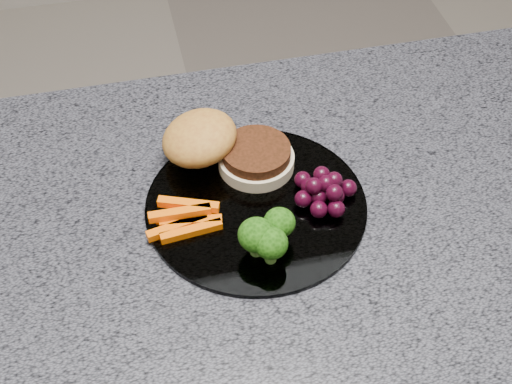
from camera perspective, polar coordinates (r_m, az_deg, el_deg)
countertop at (r=0.85m, az=5.49°, el=-2.71°), size 1.20×0.60×0.04m
plate at (r=0.84m, az=0.00°, el=-1.07°), size 0.26×0.26×0.01m
burger at (r=0.87m, az=-2.92°, el=3.57°), size 0.18×0.15×0.05m
carrot_sticks at (r=0.81m, az=-5.66°, el=-2.11°), size 0.09×0.06×0.02m
broccoli at (r=0.77m, az=0.91°, el=-3.44°), size 0.07×0.06×0.05m
grape_bunch at (r=0.83m, az=5.44°, el=0.13°), size 0.08×0.07×0.04m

